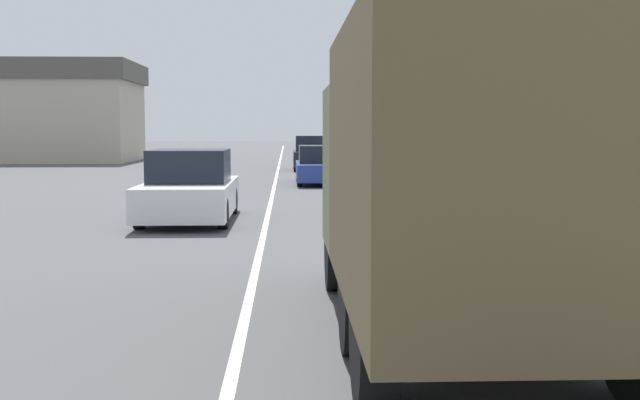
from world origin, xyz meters
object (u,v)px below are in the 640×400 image
car_nearest_ahead (190,189)px  military_truck (456,171)px  car_second_ahead (320,166)px  car_third_ahead (313,155)px

car_nearest_ahead → military_truck: bearing=-69.3°
military_truck → car_nearest_ahead: size_ratio=1.42×
military_truck → car_second_ahead: size_ratio=1.40×
car_nearest_ahead → car_second_ahead: 12.57m
military_truck → car_second_ahead: 22.40m
military_truck → car_third_ahead: (-0.40, 32.24, -0.91)m
military_truck → car_nearest_ahead: military_truck is taller
military_truck → car_nearest_ahead: 11.04m
car_nearest_ahead → car_second_ahead: car_nearest_ahead is taller
military_truck → car_second_ahead: (-0.43, 22.38, -1.02)m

